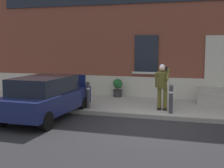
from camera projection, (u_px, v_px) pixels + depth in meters
ground_plane at (148, 126)px, 9.84m from camera, size 80.00×80.00×0.00m
sidewalk at (160, 107)px, 12.49m from camera, size 24.00×3.60×0.15m
curb_edge at (153, 117)px, 10.72m from camera, size 24.00×0.12×0.15m
building_facade at (169, 21)px, 14.39m from camera, size 24.00×1.52×7.50m
entrance_stoop at (218, 97)px, 13.05m from camera, size 1.67×1.28×0.64m
hatchback_car_navy at (46, 97)px, 10.69m from camera, size 1.86×4.10×1.50m
bollard_near_person at (171, 98)px, 10.87m from camera, size 0.15×0.15×1.04m
bollard_far_left at (88, 94)px, 11.78m from camera, size 0.15×0.15×1.04m
person_on_phone at (162, 84)px, 11.31m from camera, size 0.51×0.52×1.74m
planter_terracotta at (77, 86)px, 14.83m from camera, size 0.44×0.44×0.86m
planter_charcoal at (118, 87)px, 14.43m from camera, size 0.44×0.44×0.86m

